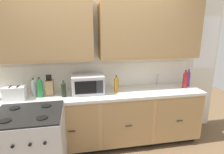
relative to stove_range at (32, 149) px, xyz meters
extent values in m
cube|color=silver|center=(0.87, 0.96, 0.75)|extent=(4.48, 0.05, 2.45)
cube|color=white|center=(0.87, 0.93, 0.63)|extent=(3.28, 0.01, 0.40)
cube|color=tan|center=(0.02, 0.76, 1.41)|extent=(1.59, 0.34, 0.95)
cube|color=#A58052|center=(0.02, 0.59, 1.41)|extent=(1.56, 0.01, 0.89)
cube|color=tan|center=(1.71, 0.76, 1.41)|extent=(1.59, 0.34, 0.95)
cube|color=#A58052|center=(1.71, 0.59, 1.41)|extent=(1.56, 0.01, 0.89)
cube|color=white|center=(2.86, 0.93, 1.13)|extent=(0.44, 0.01, 0.90)
cube|color=black|center=(0.87, 0.66, -0.42)|extent=(3.22, 0.48, 0.10)
cube|color=tan|center=(0.87, 0.63, 0.01)|extent=(3.28, 0.60, 0.76)
cube|color=#A88354|center=(-0.36, 0.33, 0.01)|extent=(0.75, 0.01, 0.70)
cube|color=black|center=(-0.36, 0.31, 0.00)|extent=(0.10, 0.01, 0.01)
cube|color=#A88354|center=(0.46, 0.33, 0.01)|extent=(0.75, 0.01, 0.70)
cube|color=black|center=(0.46, 0.31, 0.00)|extent=(0.10, 0.01, 0.01)
cube|color=#A88354|center=(1.28, 0.33, 0.01)|extent=(0.75, 0.01, 0.70)
cube|color=black|center=(1.28, 0.31, 0.00)|extent=(0.10, 0.01, 0.01)
cube|color=#A88354|center=(2.10, 0.33, 0.01)|extent=(0.75, 0.01, 0.70)
cube|color=black|center=(2.10, 0.31, 0.00)|extent=(0.10, 0.01, 0.01)
cube|color=silver|center=(0.87, 0.63, 0.41)|extent=(3.31, 0.63, 0.04)
cube|color=#A8AAAF|center=(1.93, 0.66, 0.42)|extent=(0.56, 0.38, 0.02)
cube|color=#B7B7BC|center=(0.00, 0.00, -0.01)|extent=(0.76, 0.66, 0.92)
cube|color=black|center=(0.00, 0.00, 0.46)|extent=(0.74, 0.65, 0.02)
cylinder|color=black|center=(-0.18, -0.16, 0.47)|extent=(0.12, 0.12, 0.01)
cylinder|color=black|center=(0.18, -0.16, 0.47)|extent=(0.12, 0.12, 0.01)
cylinder|color=black|center=(-0.18, 0.16, 0.47)|extent=(0.12, 0.12, 0.01)
cylinder|color=black|center=(0.18, 0.16, 0.47)|extent=(0.12, 0.12, 0.01)
cylinder|color=black|center=(-0.08, -0.34, 0.28)|extent=(0.03, 0.02, 0.03)
cylinder|color=black|center=(0.08, -0.34, 0.28)|extent=(0.03, 0.02, 0.03)
cylinder|color=black|center=(0.22, -0.34, 0.28)|extent=(0.03, 0.02, 0.03)
cube|color=#B7B7BC|center=(0.72, 0.68, 0.57)|extent=(0.48, 0.36, 0.28)
cube|color=black|center=(0.68, 0.50, 0.57)|extent=(0.31, 0.01, 0.19)
cube|color=#28282D|center=(0.88, 0.50, 0.57)|extent=(0.10, 0.01, 0.19)
cube|color=white|center=(-0.29, 0.57, 0.53)|extent=(0.28, 0.18, 0.19)
cube|color=black|center=(-0.34, 0.57, 0.62)|extent=(0.02, 0.13, 0.01)
cube|color=black|center=(-0.24, 0.57, 0.62)|extent=(0.02, 0.13, 0.01)
cube|color=#9C794E|center=(0.16, 0.69, 0.54)|extent=(0.11, 0.14, 0.22)
cylinder|color=black|center=(0.13, 0.68, 0.70)|extent=(0.02, 0.02, 0.09)
cylinder|color=black|center=(0.15, 0.68, 0.70)|extent=(0.02, 0.02, 0.09)
cylinder|color=black|center=(0.17, 0.68, 0.70)|extent=(0.02, 0.02, 0.09)
cylinder|color=black|center=(0.19, 0.68, 0.70)|extent=(0.02, 0.02, 0.09)
cylinder|color=#B2B5BA|center=(1.93, 0.84, 0.53)|extent=(0.02, 0.02, 0.20)
cylinder|color=#663384|center=(2.43, 0.71, 0.55)|extent=(0.07, 0.07, 0.23)
cone|color=#663384|center=(2.43, 0.71, 0.69)|extent=(0.06, 0.06, 0.06)
cylinder|color=black|center=(2.43, 0.71, 0.71)|extent=(0.02, 0.02, 0.02)
cylinder|color=#237A38|center=(0.03, 0.62, 0.55)|extent=(0.08, 0.08, 0.23)
cone|color=#237A38|center=(0.03, 0.62, 0.69)|extent=(0.08, 0.08, 0.06)
cylinder|color=black|center=(0.03, 0.62, 0.71)|extent=(0.03, 0.03, 0.02)
cylinder|color=maroon|center=(2.32, 0.62, 0.55)|extent=(0.08, 0.08, 0.24)
cone|color=maroon|center=(2.32, 0.62, 0.70)|extent=(0.07, 0.07, 0.06)
cylinder|color=black|center=(2.32, 0.62, 0.72)|extent=(0.03, 0.03, 0.02)
cylinder|color=#9E6619|center=(1.15, 0.61, 0.54)|extent=(0.07, 0.07, 0.21)
cone|color=#9E6619|center=(1.15, 0.61, 0.67)|extent=(0.06, 0.06, 0.05)
cylinder|color=black|center=(1.15, 0.61, 0.69)|extent=(0.02, 0.02, 0.02)
cylinder|color=silver|center=(-0.07, 0.71, 0.53)|extent=(0.07, 0.07, 0.21)
cone|color=silver|center=(-0.07, 0.71, 0.66)|extent=(0.06, 0.06, 0.05)
cylinder|color=black|center=(-0.07, 0.71, 0.68)|extent=(0.02, 0.02, 0.02)
cylinder|color=black|center=(0.37, 0.56, 0.53)|extent=(0.07, 0.07, 0.19)
cone|color=black|center=(0.37, 0.56, 0.65)|extent=(0.06, 0.06, 0.05)
cylinder|color=black|center=(0.37, 0.56, 0.66)|extent=(0.02, 0.02, 0.02)
camera|label=1|loc=(0.57, -2.08, 1.40)|focal=30.04mm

